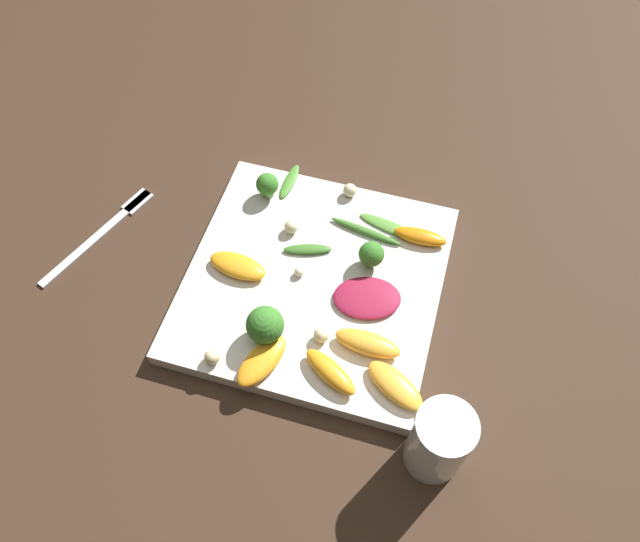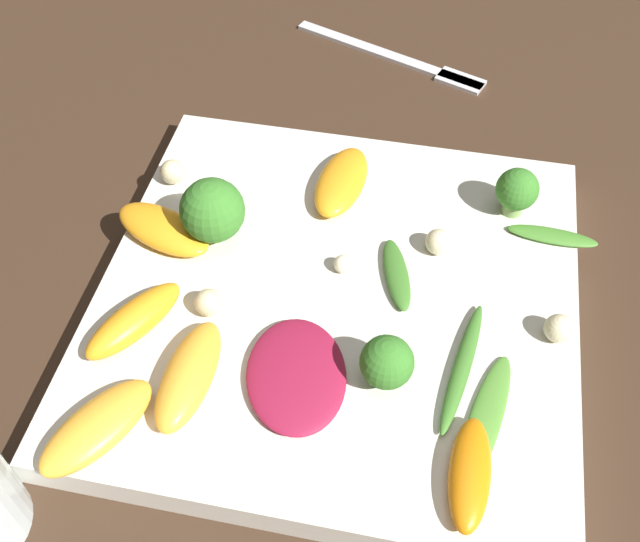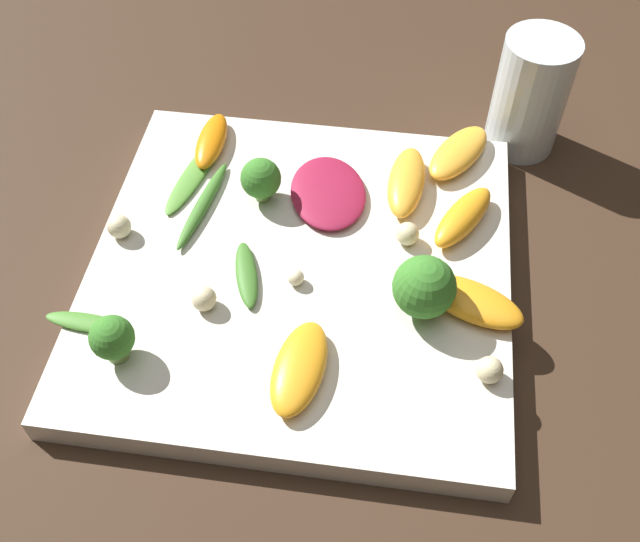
# 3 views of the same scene
# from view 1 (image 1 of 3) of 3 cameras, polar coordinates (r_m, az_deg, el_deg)

# --- Properties ---
(ground_plane) EXTENTS (2.40, 2.40, 0.00)m
(ground_plane) POSITION_cam_1_polar(r_m,az_deg,el_deg) (0.77, -0.55, -1.47)
(ground_plane) COLOR #382619
(plate) EXTENTS (0.30, 0.30, 0.02)m
(plate) POSITION_cam_1_polar(r_m,az_deg,el_deg) (0.76, -0.56, -1.06)
(plate) COLOR silver
(plate) RESTS_ON ground_plane
(drinking_glass) EXTENTS (0.06, 0.06, 0.10)m
(drinking_glass) POSITION_cam_1_polar(r_m,az_deg,el_deg) (0.65, 10.83, -15.07)
(drinking_glass) COLOR silver
(drinking_glass) RESTS_ON ground_plane
(fork) EXTENTS (0.08, 0.18, 0.01)m
(fork) POSITION_cam_1_polar(r_m,az_deg,el_deg) (0.87, -18.73, 3.98)
(fork) COLOR silver
(fork) RESTS_ON ground_plane
(radicchio_leaf_0) EXTENTS (0.09, 0.08, 0.01)m
(radicchio_leaf_0) POSITION_cam_1_polar(r_m,az_deg,el_deg) (0.74, 4.32, -2.46)
(radicchio_leaf_0) COLOR maroon
(radicchio_leaf_0) RESTS_ON plate
(orange_segment_0) EXTENTS (0.06, 0.08, 0.02)m
(orange_segment_0) POSITION_cam_1_polar(r_m,az_deg,el_deg) (0.70, -5.36, -8.18)
(orange_segment_0) COLOR orange
(orange_segment_0) RESTS_ON plate
(orange_segment_1) EXTENTS (0.08, 0.04, 0.02)m
(orange_segment_1) POSITION_cam_1_polar(r_m,az_deg,el_deg) (0.76, -7.55, 0.47)
(orange_segment_1) COLOR orange
(orange_segment_1) RESTS_ON plate
(orange_segment_2) EXTENTS (0.07, 0.06, 0.02)m
(orange_segment_2) POSITION_cam_1_polar(r_m,az_deg,el_deg) (0.69, 0.95, -9.21)
(orange_segment_2) COLOR orange
(orange_segment_2) RESTS_ON plate
(orange_segment_3) EXTENTS (0.07, 0.02, 0.01)m
(orange_segment_3) POSITION_cam_1_polar(r_m,az_deg,el_deg) (0.79, 9.14, 3.14)
(orange_segment_3) COLOR orange
(orange_segment_3) RESTS_ON plate
(orange_segment_4) EXTENTS (0.08, 0.06, 0.02)m
(orange_segment_4) POSITION_cam_1_polar(r_m,az_deg,el_deg) (0.69, 6.89, -10.35)
(orange_segment_4) COLOR #FCAD33
(orange_segment_4) RESTS_ON plate
(orange_segment_5) EXTENTS (0.08, 0.03, 0.02)m
(orange_segment_5) POSITION_cam_1_polar(r_m,az_deg,el_deg) (0.70, 4.38, -6.61)
(orange_segment_5) COLOR #FCAD33
(orange_segment_5) RESTS_ON plate
(broccoli_floret_0) EXTENTS (0.03, 0.03, 0.04)m
(broccoli_floret_0) POSITION_cam_1_polar(r_m,az_deg,el_deg) (0.82, -4.84, 7.85)
(broccoli_floret_0) COLOR #84AD5B
(broccoli_floret_0) RESTS_ON plate
(broccoli_floret_1) EXTENTS (0.03, 0.03, 0.04)m
(broccoli_floret_1) POSITION_cam_1_polar(r_m,az_deg,el_deg) (0.75, 4.72, 1.52)
(broccoli_floret_1) COLOR #84AD5B
(broccoli_floret_1) RESTS_ON plate
(broccoli_floret_2) EXTENTS (0.04, 0.04, 0.05)m
(broccoli_floret_2) POSITION_cam_1_polar(r_m,az_deg,el_deg) (0.70, -5.05, -4.95)
(broccoli_floret_2) COLOR #84AD5B
(broccoli_floret_2) RESTS_ON plate
(arugula_sprig_0) EXTENTS (0.10, 0.03, 0.01)m
(arugula_sprig_0) POSITION_cam_1_polar(r_m,az_deg,el_deg) (0.79, 4.17, 3.66)
(arugula_sprig_0) COLOR #3D7528
(arugula_sprig_0) RESTS_ON plate
(arugula_sprig_1) EXTENTS (0.10, 0.04, 0.00)m
(arugula_sprig_1) POSITION_cam_1_polar(r_m,az_deg,el_deg) (0.80, 6.75, 3.89)
(arugula_sprig_1) COLOR #518E33
(arugula_sprig_1) RESTS_ON plate
(arugula_sprig_2) EXTENTS (0.06, 0.03, 0.01)m
(arugula_sprig_2) POSITION_cam_1_polar(r_m,az_deg,el_deg) (0.77, -1.14, 2.00)
(arugula_sprig_2) COLOR #3D7528
(arugula_sprig_2) RESTS_ON plate
(arugula_sprig_3) EXTENTS (0.02, 0.06, 0.00)m
(arugula_sprig_3) POSITION_cam_1_polar(r_m,az_deg,el_deg) (0.84, -2.79, 8.20)
(arugula_sprig_3) COLOR #47842D
(arugula_sprig_3) RESTS_ON plate
(macadamia_nut_0) EXTENTS (0.02, 0.02, 0.02)m
(macadamia_nut_0) POSITION_cam_1_polar(r_m,az_deg,el_deg) (0.82, 2.75, 7.38)
(macadamia_nut_0) COLOR beige
(macadamia_nut_0) RESTS_ON plate
(macadamia_nut_1) EXTENTS (0.02, 0.02, 0.02)m
(macadamia_nut_1) POSITION_cam_1_polar(r_m,az_deg,el_deg) (0.71, -9.84, -7.75)
(macadamia_nut_1) COLOR beige
(macadamia_nut_1) RESTS_ON plate
(macadamia_nut_2) EXTENTS (0.02, 0.02, 0.02)m
(macadamia_nut_2) POSITION_cam_1_polar(r_m,az_deg,el_deg) (0.71, 0.11, -5.88)
(macadamia_nut_2) COLOR beige
(macadamia_nut_2) RESTS_ON plate
(macadamia_nut_3) EXTENTS (0.01, 0.01, 0.01)m
(macadamia_nut_3) POSITION_cam_1_polar(r_m,az_deg,el_deg) (0.75, -1.96, -0.21)
(macadamia_nut_3) COLOR beige
(macadamia_nut_3) RESTS_ON plate
(macadamia_nut_4) EXTENTS (0.02, 0.02, 0.02)m
(macadamia_nut_4) POSITION_cam_1_polar(r_m,az_deg,el_deg) (0.79, -2.65, 4.06)
(macadamia_nut_4) COLOR beige
(macadamia_nut_4) RESTS_ON plate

